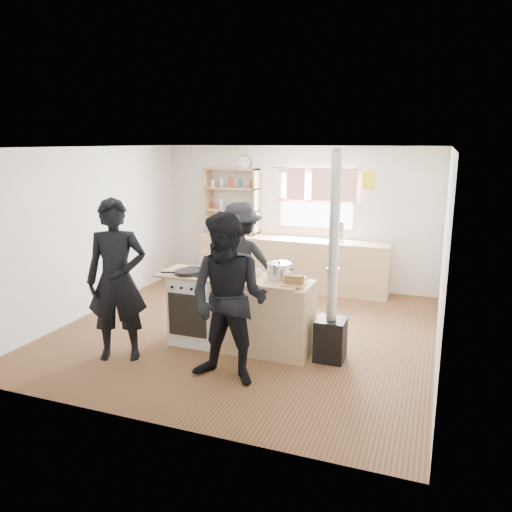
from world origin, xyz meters
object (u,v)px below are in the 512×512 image
object	(u,v)px
skillet_greens	(187,272)
cooking_island	(241,312)
stockpot_counter	(279,271)
bread_board	(294,281)
person_near_right	(229,300)
flue_heater	(331,308)
roast_tray	(245,272)
thermos	(341,233)
person_far	(240,263)
stockpot_stove	(216,264)
person_near_left	(117,280)

from	to	relation	value
skillet_greens	cooking_island	bearing A→B (deg)	11.36
stockpot_counter	bread_board	bearing A→B (deg)	-39.46
person_near_right	skillet_greens	bearing A→B (deg)	142.79
cooking_island	stockpot_counter	distance (m)	0.74
cooking_island	flue_heater	world-z (taller)	flue_heater
cooking_island	roast_tray	bearing A→B (deg)	69.21
thermos	person_far	bearing A→B (deg)	-119.96
bread_board	flue_heater	size ratio (longest dim) A/B	0.12
bread_board	person_near_right	bearing A→B (deg)	-122.15
cooking_island	stockpot_stove	world-z (taller)	stockpot_stove
person_far	person_near_left	bearing A→B (deg)	43.08
person_near_left	person_far	bearing A→B (deg)	39.19
person_far	thermos	bearing A→B (deg)	-139.31
stockpot_counter	roast_tray	bearing A→B (deg)	-179.99
person_near_left	person_far	xyz separation A→B (m)	(0.88, 1.69, -0.10)
roast_tray	person_far	world-z (taller)	person_far
cooking_island	stockpot_stove	size ratio (longest dim) A/B	8.92
stockpot_counter	person_far	distance (m)	1.18
skillet_greens	flue_heater	world-z (taller)	flue_heater
bread_board	person_far	bearing A→B (deg)	137.32
stockpot_counter	person_near_right	bearing A→B (deg)	-103.66
stockpot_counter	flue_heater	size ratio (longest dim) A/B	0.12
thermos	person_near_right	bearing A→B (deg)	-97.49
thermos	person_near_left	distance (m)	4.08
stockpot_stove	person_far	xyz separation A→B (m)	(0.06, 0.66, -0.14)
person_near_right	person_far	distance (m)	1.89
stockpot_counter	person_near_left	world-z (taller)	person_near_left
roast_tray	flue_heater	size ratio (longest dim) A/B	0.16
flue_heater	stockpot_counter	bearing A→B (deg)	174.48
bread_board	roast_tray	bearing A→B (deg)	163.53
person_near_left	skillet_greens	bearing A→B (deg)	26.08
thermos	bread_board	xyz separation A→B (m)	(0.01, -2.90, -0.08)
skillet_greens	bread_board	xyz separation A→B (m)	(1.40, 0.01, 0.02)
flue_heater	person_far	xyz separation A→B (m)	(-1.52, 0.87, 0.22)
skillet_greens	person_near_right	world-z (taller)	person_near_right
stockpot_stove	person_near_left	xyz separation A→B (m)	(-0.82, -1.02, -0.04)
person_far	flue_heater	bearing A→B (deg)	130.91
roast_tray	person_near_left	xyz separation A→B (m)	(-1.28, -0.88, 0.00)
person_far	cooking_island	bearing A→B (deg)	93.13
roast_tray	flue_heater	world-z (taller)	flue_heater
thermos	person_near_left	bearing A→B (deg)	-118.84
thermos	skillet_greens	bearing A→B (deg)	-115.63
skillet_greens	person_near_right	bearing A→B (deg)	-40.41
cooking_island	flue_heater	xyz separation A→B (m)	(1.16, 0.01, 0.18)
person_near_right	person_far	bearing A→B (deg)	111.81
stockpot_counter	bread_board	xyz separation A→B (m)	(0.25, -0.21, -0.05)
stockpot_counter	person_near_right	world-z (taller)	person_near_right
stockpot_counter	person_near_left	size ratio (longest dim) A/B	0.15
cooking_island	skillet_greens	world-z (taller)	skillet_greens
person_far	bread_board	bearing A→B (deg)	117.97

